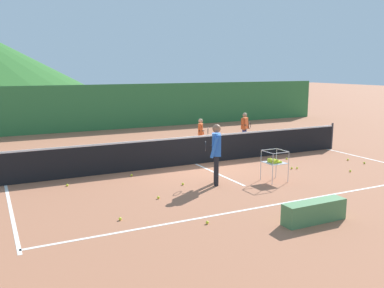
% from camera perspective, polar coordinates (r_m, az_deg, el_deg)
% --- Properties ---
extents(ground_plane, '(120.00, 120.00, 0.00)m').
position_cam_1_polar(ground_plane, '(14.34, 0.50, -2.74)').
color(ground_plane, '#A86647').
extents(line_baseline_near, '(11.96, 0.08, 0.01)m').
position_cam_1_polar(line_baseline_near, '(10.51, 12.35, -7.89)').
color(line_baseline_near, white).
rests_on(line_baseline_near, ground).
extents(line_baseline_far, '(11.96, 0.08, 0.01)m').
position_cam_1_polar(line_baseline_far, '(18.99, -6.56, 0.45)').
color(line_baseline_far, white).
rests_on(line_baseline_far, ground).
extents(line_sideline_west, '(0.08, 9.87, 0.01)m').
position_cam_1_polar(line_sideline_west, '(12.87, -24.08, -5.18)').
color(line_sideline_west, white).
rests_on(line_sideline_west, ground).
extents(line_sideline_east, '(0.08, 9.87, 0.01)m').
position_cam_1_polar(line_sideline_east, '(17.81, 17.93, -0.65)').
color(line_sideline_east, white).
rests_on(line_sideline_east, ground).
extents(line_service_center, '(0.08, 6.08, 0.01)m').
position_cam_1_polar(line_service_center, '(14.34, 0.50, -2.73)').
color(line_service_center, white).
rests_on(line_service_center, ground).
extents(tennis_net, '(12.50, 0.08, 1.05)m').
position_cam_1_polar(tennis_net, '(14.24, 0.50, -0.78)').
color(tennis_net, '#333338').
rests_on(tennis_net, ground).
extents(instructor, '(0.54, 0.85, 1.71)m').
position_cam_1_polar(instructor, '(11.68, 3.30, -0.63)').
color(instructor, black).
rests_on(instructor, ground).
extents(student_0, '(0.42, 0.71, 1.29)m').
position_cam_1_polar(student_0, '(16.47, 1.22, 1.72)').
color(student_0, navy).
rests_on(student_0, ground).
extents(student_1, '(0.54, 0.68, 1.37)m').
position_cam_1_polar(student_1, '(17.98, 7.21, 2.52)').
color(student_1, navy).
rests_on(student_1, ground).
extents(ball_cart, '(0.58, 0.58, 0.90)m').
position_cam_1_polar(ball_cart, '(12.29, 11.16, -2.33)').
color(ball_cart, '#B7B7BC').
rests_on(ball_cart, ground).
extents(tennis_ball_0, '(0.07, 0.07, 0.07)m').
position_cam_1_polar(tennis_ball_0, '(14.01, 13.45, -3.20)').
color(tennis_ball_0, yellow).
rests_on(tennis_ball_0, ground).
extents(tennis_ball_1, '(0.07, 0.07, 0.07)m').
position_cam_1_polar(tennis_ball_1, '(10.63, -4.61, -7.28)').
color(tennis_ball_1, yellow).
rests_on(tennis_ball_1, ground).
extents(tennis_ball_2, '(0.07, 0.07, 0.07)m').
position_cam_1_polar(tennis_ball_2, '(12.18, -16.66, -5.39)').
color(tennis_ball_2, yellow).
rests_on(tennis_ball_2, ground).
extents(tennis_ball_3, '(0.07, 0.07, 0.07)m').
position_cam_1_polar(tennis_ball_3, '(15.53, 22.46, -2.39)').
color(tennis_ball_3, yellow).
rests_on(tennis_ball_3, ground).
extents(tennis_ball_4, '(0.07, 0.07, 0.07)m').
position_cam_1_polar(tennis_ball_4, '(14.17, 20.79, -3.45)').
color(tennis_ball_4, yellow).
rests_on(tennis_ball_4, ground).
extents(tennis_ball_5, '(0.07, 0.07, 0.07)m').
position_cam_1_polar(tennis_ball_5, '(14.06, 14.14, -3.18)').
color(tennis_ball_5, yellow).
rests_on(tennis_ball_5, ground).
extents(tennis_ball_6, '(0.07, 0.07, 0.07)m').
position_cam_1_polar(tennis_ball_6, '(9.30, -9.78, -10.04)').
color(tennis_ball_6, yellow).
rests_on(tennis_ball_6, ground).
extents(tennis_ball_7, '(0.07, 0.07, 0.07)m').
position_cam_1_polar(tennis_ball_7, '(8.98, 2.10, -10.64)').
color(tennis_ball_7, yellow).
rests_on(tennis_ball_7, ground).
extents(tennis_ball_8, '(0.07, 0.07, 0.07)m').
position_cam_1_polar(tennis_ball_8, '(12.86, -8.25, -4.23)').
color(tennis_ball_8, yellow).
rests_on(tennis_ball_8, ground).
extents(tennis_ball_9, '(0.07, 0.07, 0.07)m').
position_cam_1_polar(tennis_ball_9, '(15.87, 20.49, -2.00)').
color(tennis_ball_9, yellow).
rests_on(tennis_ball_9, ground).
extents(tennis_ball_10, '(0.07, 0.07, 0.07)m').
position_cam_1_polar(tennis_ball_10, '(15.40, 12.80, -1.95)').
color(tennis_ball_10, yellow).
rests_on(tennis_ball_10, ground).
extents(tennis_ball_11, '(0.07, 0.07, 0.07)m').
position_cam_1_polar(tennis_ball_11, '(11.80, -1.26, -5.46)').
color(tennis_ball_11, yellow).
rests_on(tennis_ball_11, ground).
extents(windscreen_fence, '(26.32, 0.08, 2.40)m').
position_cam_1_polar(windscreen_fence, '(22.69, -10.17, 5.01)').
color(windscreen_fence, '#33753D').
rests_on(windscreen_fence, ground).
extents(courtside_bench, '(1.50, 0.36, 0.46)m').
position_cam_1_polar(courtside_bench, '(9.39, 16.32, -8.84)').
color(courtside_bench, '#4C7F4C').
rests_on(courtside_bench, ground).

